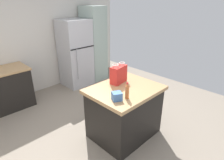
{
  "coord_description": "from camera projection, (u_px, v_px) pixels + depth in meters",
  "views": [
    {
      "loc": [
        -1.83,
        -2.15,
        2.25
      ],
      "look_at": [
        0.28,
        -0.01,
        0.96
      ],
      "focal_mm": 30.56,
      "sensor_mm": 36.0,
      "label": 1
    }
  ],
  "objects": [
    {
      "name": "kitchen_island",
      "position": [
        124.0,
        112.0,
        3.27
      ],
      "size": [
        1.15,
        0.92,
        0.91
      ],
      "color": "black",
      "rests_on": "ground"
    },
    {
      "name": "bottle",
      "position": [
        127.0,
        91.0,
        2.73
      ],
      "size": [
        0.06,
        0.06,
        0.26
      ],
      "color": "#C66633",
      "rests_on": "kitchen_island"
    },
    {
      "name": "shopping_bag",
      "position": [
        119.0,
        74.0,
        3.24
      ],
      "size": [
        0.33,
        0.2,
        0.34
      ],
      "color": "red",
      "rests_on": "kitchen_island"
    },
    {
      "name": "small_box",
      "position": [
        117.0,
        96.0,
        2.71
      ],
      "size": [
        0.18,
        0.17,
        0.12
      ],
      "primitive_type": "cube",
      "rotation": [
        0.0,
        0.0,
        -0.47
      ],
      "color": "#4775B7",
      "rests_on": "kitchen_island"
    },
    {
      "name": "refrigerator",
      "position": [
        76.0,
        53.0,
        5.12
      ],
      "size": [
        0.74,
        0.71,
        1.77
      ],
      "color": "#B7B7BC",
      "rests_on": "ground"
    },
    {
      "name": "back_wall",
      "position": [
        30.0,
        41.0,
        4.59
      ],
      "size": [
        5.23,
        0.13,
        2.6
      ],
      "color": "silver",
      "rests_on": "ground"
    },
    {
      "name": "tall_cabinet",
      "position": [
        94.0,
        44.0,
        5.47
      ],
      "size": [
        0.5,
        0.63,
        2.07
      ],
      "color": "#9EB2A8",
      "rests_on": "ground"
    },
    {
      "name": "ground",
      "position": [
        101.0,
        132.0,
        3.48
      ],
      "size": [
        6.28,
        6.28,
        0.0
      ],
      "primitive_type": "plane",
      "color": "gray"
    }
  ]
}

